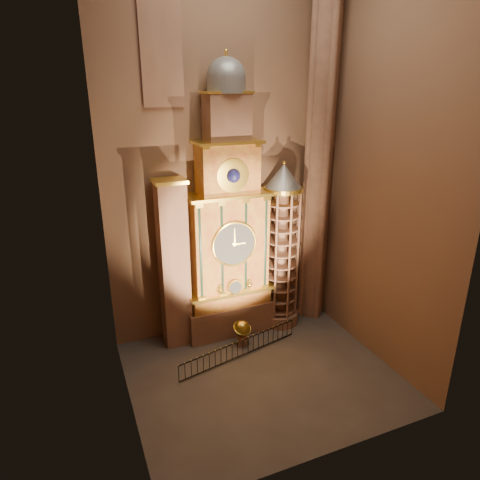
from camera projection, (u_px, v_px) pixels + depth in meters
name	position (u px, v px, depth m)	size (l,w,h in m)	color
floor	(262.00, 374.00, 23.55)	(14.00, 14.00, 0.00)	#383330
wall_back	(221.00, 158.00, 25.03)	(22.00, 22.00, 0.00)	brown
wall_left	(110.00, 190.00, 17.29)	(22.00, 22.00, 0.00)	brown
wall_right	(386.00, 167.00, 22.35)	(22.00, 22.00, 0.00)	brown
astronomical_clock	(228.00, 233.00, 25.60)	(5.60, 2.41, 16.70)	#8C634C
portrait_tower	(174.00, 265.00, 24.90)	(1.80, 1.60, 10.20)	#8C634C
stair_turret	(281.00, 248.00, 27.11)	(2.50, 2.50, 10.80)	#8C634C
gothic_pier	(319.00, 154.00, 26.37)	(2.04, 2.04, 22.00)	#8C634C
stained_glass_window	(162.00, 54.00, 21.94)	(2.20, 0.14, 5.20)	navy
celestial_globe	(242.00, 331.00, 25.92)	(1.36, 1.32, 1.63)	#8C634C
iron_railing	(240.00, 349.00, 24.84)	(7.84, 1.87, 1.07)	black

